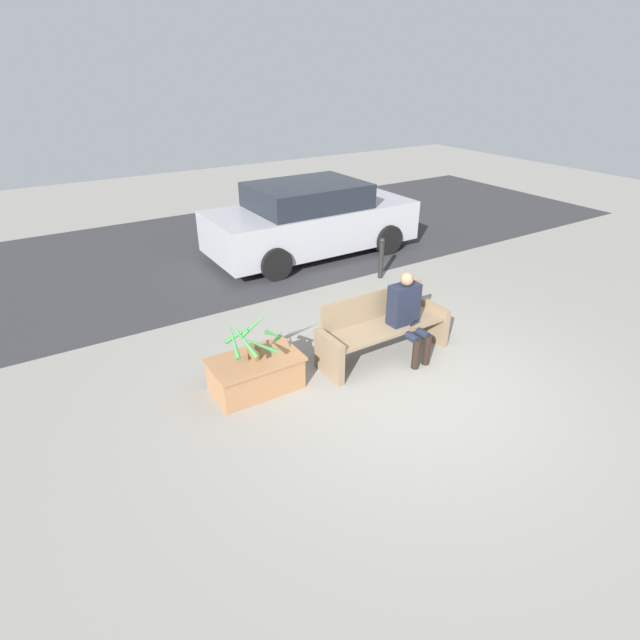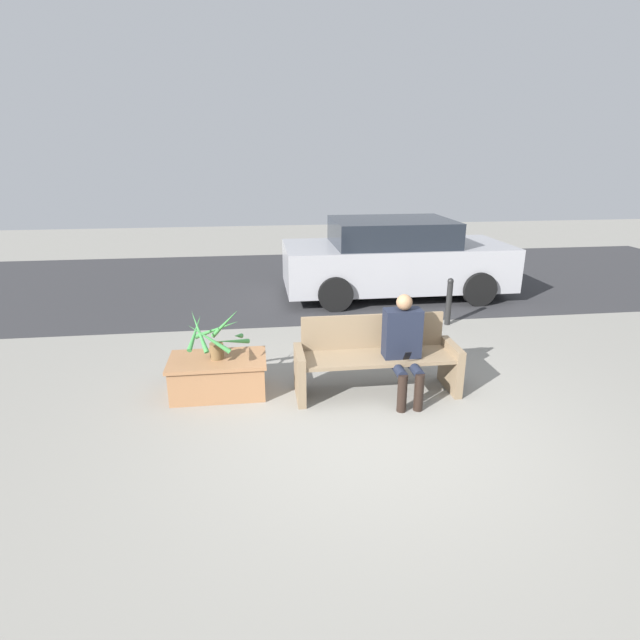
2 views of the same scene
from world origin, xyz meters
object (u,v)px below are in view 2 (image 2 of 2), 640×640
Objects in this scene: potted_plant at (217,338)px; parked_car at (395,258)px; planter_box at (218,374)px; bollard_post at (449,301)px; person_seated at (404,343)px; bench at (376,358)px.

potted_plant is 0.16× the size of parked_car.
planter_box is 4.07m from bollard_post.
person_seated is 2.15m from planter_box.
parked_car is 1.92m from bollard_post.
potted_plant is 4.97m from parked_car.
parked_car is 5.51× the size of bollard_post.
bench is 1.83m from potted_plant.
bollard_post is at bearing 58.23° from person_seated.
bench is 1.56× the size of person_seated.
person_seated reaches higher than bollard_post.
potted_plant is (-2.06, 0.35, 0.02)m from person_seated.
parked_car is at bearing 102.12° from bollard_post.
potted_plant is (0.01, -0.00, 0.45)m from planter_box.
parked_car reaches higher than bench.
parked_car is at bearing 71.76° from bench.
person_seated is at bearing -121.77° from bollard_post.
bollard_post is at bearing 51.63° from bench.
parked_car reaches higher than person_seated.
potted_plant reaches higher than bench.
person_seated is 2.79m from bollard_post.
bench is 1.83m from planter_box.
bench is 2.71× the size of potted_plant.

